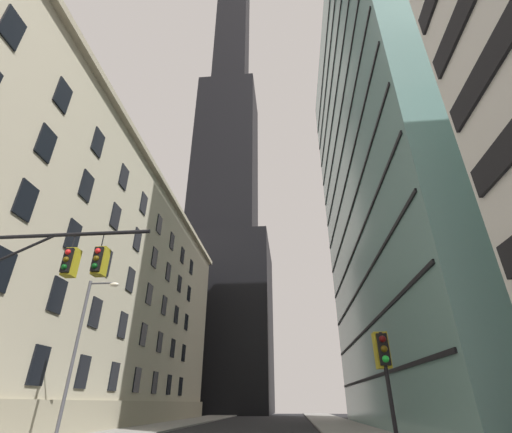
# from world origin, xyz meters

# --- Properties ---
(station_building) EXTENTS (13.59, 61.14, 26.62)m
(station_building) POSITION_xyz_m (-17.46, 24.57, 13.29)
(station_building) COLOR #B2A88E
(station_building) RESTS_ON ground
(dark_skyscraper) EXTENTS (24.11, 24.11, 185.12)m
(dark_skyscraper) POSITION_xyz_m (-12.37, 74.87, 53.42)
(dark_skyscraper) COLOR black
(dark_skyscraper) RESTS_ON ground
(glass_office_midrise) EXTENTS (17.40, 37.68, 54.17)m
(glass_office_midrise) POSITION_xyz_m (19.65, 26.60, 27.09)
(glass_office_midrise) COLOR gray
(glass_office_midrise) RESTS_ON ground
(traffic_signal_mast) EXTENTS (6.26, 0.63, 7.65)m
(traffic_signal_mast) POSITION_xyz_m (-4.74, 2.96, 5.53)
(traffic_signal_mast) COLOR black
(traffic_signal_mast) RESTS_ON sidewalk_left
(traffic_light_near_right) EXTENTS (0.40, 0.63, 3.80)m
(traffic_light_near_right) POSITION_xyz_m (6.74, 3.31, 3.20)
(traffic_light_near_right) COLOR black
(traffic_light_near_right) RESTS_ON sidewalk_right
(street_lamppost) EXTENTS (1.88, 0.32, 8.29)m
(street_lamppost) POSITION_xyz_m (-7.49, 11.07, 4.99)
(street_lamppost) COLOR #47474C
(street_lamppost) RESTS_ON sidewalk_left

